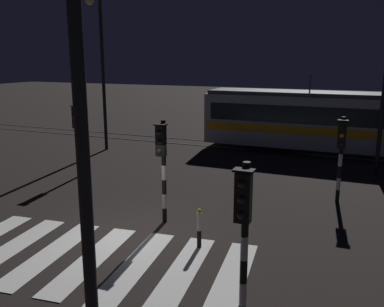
{
  "coord_description": "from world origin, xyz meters",
  "views": [
    {
      "loc": [
        6.13,
        -9.8,
        5.01
      ],
      "look_at": [
        0.03,
        4.74,
        1.4
      ],
      "focal_mm": 39.41,
      "sensor_mm": 36.0,
      "label": 1
    }
  ],
  "objects": [
    {
      "name": "street_lamp_trackside_left",
      "position": [
        -7.13,
        9.26,
        4.99
      ],
      "size": [
        0.44,
        1.21,
        7.99
      ],
      "color": "black",
      "rests_on": "ground"
    },
    {
      "name": "traffic_light_corner_near_right",
      "position": [
        4.27,
        -2.99,
        2.14
      ],
      "size": [
        0.36,
        0.42,
        3.24
      ],
      "color": "black",
      "rests_on": "ground"
    },
    {
      "name": "rail_far",
      "position": [
        0.0,
        13.87,
        0.01
      ],
      "size": [
        80.0,
        0.12,
        0.03
      ],
      "primitive_type": "cube",
      "color": "#59595E",
      "rests_on": "ground"
    },
    {
      "name": "street_lamp_near_kerb",
      "position": [
        2.81,
        -5.74,
        4.64
      ],
      "size": [
        0.44,
        1.21,
        7.34
      ],
      "color": "black",
      "rests_on": "ground"
    },
    {
      "name": "bollard_island_edge",
      "position": [
        2.25,
        -0.05,
        0.56
      ],
      "size": [
        0.12,
        0.12,
        1.11
      ],
      "color": "black",
      "rests_on": "ground"
    },
    {
      "name": "traffic_light_corner_far_right",
      "position": [
        5.39,
        5.23,
        2.0
      ],
      "size": [
        0.36,
        0.42,
        3.04
      ],
      "color": "black",
      "rests_on": "ground"
    },
    {
      "name": "rail_near",
      "position": [
        0.0,
        12.43,
        0.01
      ],
      "size": [
        80.0,
        0.12,
        0.03
      ],
      "primitive_type": "cube",
      "color": "#59595E",
      "rests_on": "ground"
    },
    {
      "name": "traffic_light_median_centre",
      "position": [
        0.58,
        1.14,
        2.11
      ],
      "size": [
        0.36,
        0.42,
        3.2
      ],
      "color": "black",
      "rests_on": "ground"
    },
    {
      "name": "traffic_light_corner_far_left",
      "position": [
        -5.14,
        4.56,
        2.07
      ],
      "size": [
        0.36,
        0.42,
        3.14
      ],
      "color": "black",
      "rests_on": "ground"
    },
    {
      "name": "crosswalk_zebra",
      "position": [
        0.0,
        -1.73,
        0.01
      ],
      "size": [
        8.25,
        4.74,
        0.02
      ],
      "color": "silver",
      "rests_on": "ground"
    },
    {
      "name": "tram",
      "position": [
        5.55,
        13.15,
        1.75
      ],
      "size": [
        15.75,
        2.58,
        4.15
      ],
      "color": "#B2BCC1",
      "rests_on": "ground"
    },
    {
      "name": "ground_plane",
      "position": [
        0.0,
        0.0,
        0.0
      ],
      "size": [
        120.0,
        120.0,
        0.0
      ],
      "primitive_type": "plane",
      "color": "black"
    }
  ]
}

